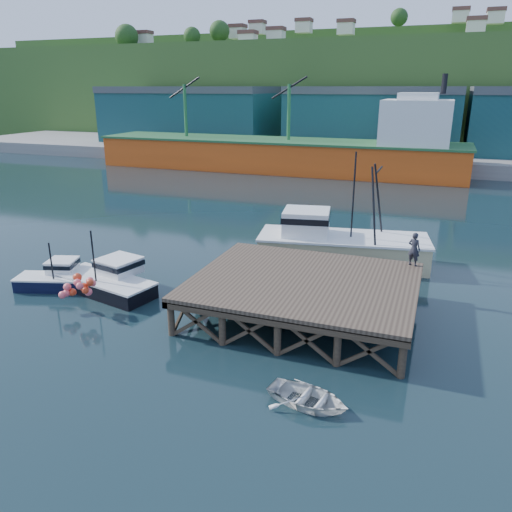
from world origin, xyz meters
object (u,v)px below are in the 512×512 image
at_px(boat_black, 109,280).
at_px(dinghy, 308,398).
at_px(dockworker, 414,249).
at_px(boat_navy, 59,278).
at_px(trawler, 339,241).

distance_m(boat_black, dinghy, 16.28).
relative_size(boat_black, dockworker, 3.54).
distance_m(boat_navy, dinghy, 19.17).
xyz_separation_m(boat_navy, dockworker, (21.00, 5.89, 2.49)).
bearing_deg(dockworker, boat_navy, 37.40).
relative_size(boat_navy, boat_black, 0.76).
distance_m(boat_navy, trawler, 19.07).
height_order(trawler, dockworker, trawler).
bearing_deg(trawler, boat_black, -149.95).
bearing_deg(dockworker, trawler, -21.02).
height_order(boat_black, trawler, trawler).
bearing_deg(dinghy, dockworker, -2.62).
bearing_deg(boat_black, boat_navy, -157.76).
bearing_deg(boat_navy, trawler, 17.47).
bearing_deg(boat_black, dinghy, -12.92).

